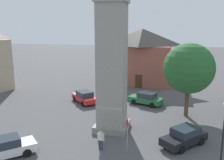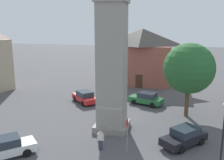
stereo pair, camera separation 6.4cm
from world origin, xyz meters
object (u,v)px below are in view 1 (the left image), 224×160
at_px(building_terrace_right, 142,56).
at_px(tree, 189,68).
at_px(lamp_post, 224,131).
at_px(car_white_side, 84,97).
at_px(car_silver_kerb, 146,98).
at_px(car_black_far, 7,147).
at_px(car_red_corner, 184,137).
at_px(road_sign, 127,130).
at_px(pedestrian, 101,138).

bearing_deg(building_terrace_right, tree, -155.38).
bearing_deg(lamp_post, car_white_side, 44.63).
relative_size(car_silver_kerb, car_black_far, 1.08).
relative_size(car_silver_kerb, tree, 0.56).
distance_m(car_red_corner, road_sign, 5.07).
height_order(car_black_far, tree, tree).
bearing_deg(car_black_far, pedestrian, -67.79).
bearing_deg(car_black_far, road_sign, -73.39).
height_order(car_silver_kerb, lamp_post, lamp_post).
distance_m(car_black_far, lamp_post, 15.15).
relative_size(car_white_side, car_black_far, 1.00).
distance_m(car_red_corner, tree, 8.50).
bearing_deg(tree, car_white_side, 81.04).
bearing_deg(car_silver_kerb, car_white_side, 98.02).
bearing_deg(lamp_post, road_sign, 68.93).
height_order(car_silver_kerb, pedestrian, pedestrian).
distance_m(car_silver_kerb, pedestrian, 12.76).
relative_size(car_red_corner, car_black_far, 1.02).
bearing_deg(car_red_corner, building_terrace_right, 15.69).
relative_size(lamp_post, road_sign, 1.89).
xyz_separation_m(car_silver_kerb, lamp_post, (-15.03, -6.03, 2.76)).
bearing_deg(tree, lamp_post, -173.49).
xyz_separation_m(car_red_corner, tree, (7.21, -0.52, 4.48)).
height_order(car_red_corner, car_black_far, same).
height_order(car_black_far, lamp_post, lamp_post).
bearing_deg(car_red_corner, road_sign, 118.83).
distance_m(car_black_far, tree, 18.75).
xyz_separation_m(car_black_far, building_terrace_right, (26.54, -6.95, 3.92)).
height_order(car_white_side, tree, tree).
bearing_deg(road_sign, car_white_side, 33.16).
bearing_deg(car_silver_kerb, road_sign, 179.16).
xyz_separation_m(car_red_corner, car_white_side, (9.16, 11.88, 0.00)).
xyz_separation_m(building_terrace_right, lamp_post, (-26.35, -7.95, -1.16)).
bearing_deg(road_sign, car_silver_kerb, -0.84).
bearing_deg(pedestrian, building_terrace_right, -0.95).
xyz_separation_m(tree, building_terrace_right, (14.36, 6.58, -0.57)).
relative_size(tree, building_terrace_right, 0.81).
xyz_separation_m(car_silver_kerb, pedestrian, (-12.55, 2.31, 0.25)).
xyz_separation_m(car_white_side, building_terrace_right, (12.41, -5.82, 3.92)).
xyz_separation_m(car_silver_kerb, car_white_side, (-1.09, 7.73, 0.00)).
bearing_deg(car_red_corner, car_white_side, 52.35).
bearing_deg(pedestrian, lamp_post, -106.57).
distance_m(car_white_side, car_black_far, 14.18).
distance_m(car_white_side, road_sign, 13.84).
relative_size(car_white_side, lamp_post, 0.78).
bearing_deg(lamp_post, building_terrace_right, 16.78).
xyz_separation_m(car_white_side, tree, (-1.96, -12.40, 4.48)).
bearing_deg(car_white_side, road_sign, -146.84).
bearing_deg(car_silver_kerb, lamp_post, -158.13).
xyz_separation_m(car_white_side, lamp_post, (-13.94, -13.76, 2.76)).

